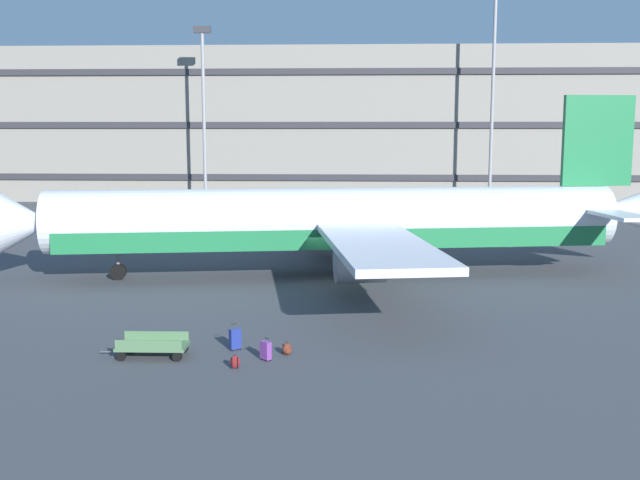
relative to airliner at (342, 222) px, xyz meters
The scene contains 10 objects.
ground_plane 3.60m from the airliner, 113.22° to the right, with size 600.00×600.00×0.00m, color #424449.
terminal_structure 50.54m from the airliner, 90.79° to the left, with size 160.69×15.55×17.66m.
airliner is the anchor object (origin of this frame).
light_mast_left 40.83m from the airliner, 112.43° to the left, with size 1.80×0.50×18.99m.
light_mast_center_left 41.38m from the airliner, 68.04° to the left, with size 1.80×0.50×24.73m.
suitcase_red 16.98m from the airliner, 98.66° to the right, with size 0.46×0.45×0.83m.
suitcase_large 16.02m from the airliner, 104.14° to the right, with size 0.49×0.44×1.02m.
backpack_teal 16.24m from the airliner, 96.42° to the right, with size 0.45×0.43×0.51m.
backpack_upright 18.16m from the airliner, 101.28° to the right, with size 0.39×0.24×0.53m.
baggage_cart 17.91m from the airliner, 112.61° to the right, with size 3.31×1.34×0.82m.
Camera 1 is at (1.42, -41.93, 8.51)m, focal length 42.60 mm.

